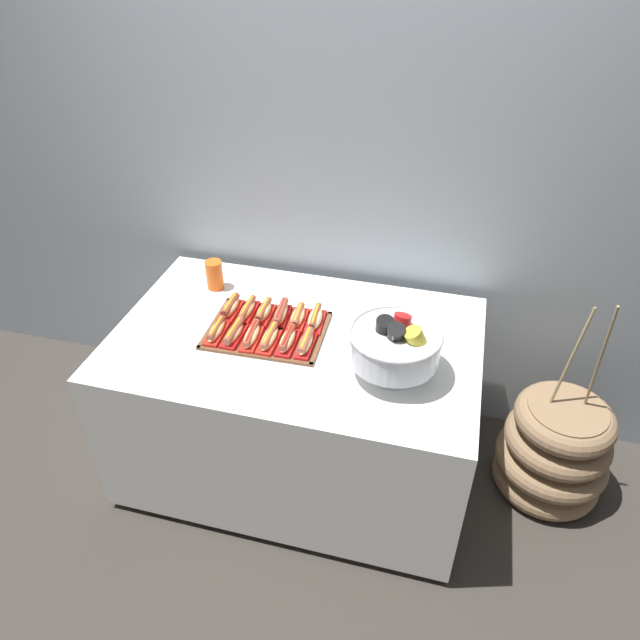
% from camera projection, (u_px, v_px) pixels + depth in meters
% --- Properties ---
extents(ground_plane, '(10.00, 10.00, 0.00)m').
position_uv_depth(ground_plane, '(300.00, 460.00, 2.86)').
color(ground_plane, '#38332D').
extents(back_wall, '(6.00, 0.10, 2.60)m').
position_uv_depth(back_wall, '(331.00, 161.00, 2.54)').
color(back_wall, '#9EA8B2').
rests_on(back_wall, ground_plane).
extents(buffet_table, '(1.51, 0.96, 0.77)m').
position_uv_depth(buffet_table, '(298.00, 400.00, 2.62)').
color(buffet_table, white).
rests_on(buffet_table, ground_plane).
extents(floor_vase, '(0.49, 0.49, 1.04)m').
position_uv_depth(floor_vase, '(554.00, 449.00, 2.60)').
color(floor_vase, '#896B4C').
rests_on(floor_vase, ground_plane).
extents(serving_tray, '(0.49, 0.37, 0.01)m').
position_uv_depth(serving_tray, '(267.00, 331.00, 2.42)').
color(serving_tray, brown).
rests_on(serving_tray, buffet_table).
extents(hot_dog_0, '(0.06, 0.17, 0.06)m').
position_uv_depth(hot_dog_0, '(217.00, 331.00, 2.38)').
color(hot_dog_0, red).
rests_on(hot_dog_0, serving_tray).
extents(hot_dog_1, '(0.07, 0.17, 0.06)m').
position_uv_depth(hot_dog_1, '(234.00, 333.00, 2.36)').
color(hot_dog_1, red).
rests_on(hot_dog_1, serving_tray).
extents(hot_dog_2, '(0.07, 0.18, 0.06)m').
position_uv_depth(hot_dog_2, '(252.00, 336.00, 2.35)').
color(hot_dog_2, red).
rests_on(hot_dog_2, serving_tray).
extents(hot_dog_3, '(0.06, 0.18, 0.06)m').
position_uv_depth(hot_dog_3, '(269.00, 338.00, 2.33)').
color(hot_dog_3, red).
rests_on(hot_dog_3, serving_tray).
extents(hot_dog_4, '(0.07, 0.17, 0.06)m').
position_uv_depth(hot_dog_4, '(287.00, 341.00, 2.32)').
color(hot_dog_4, red).
rests_on(hot_dog_4, serving_tray).
extents(hot_dog_5, '(0.06, 0.17, 0.06)m').
position_uv_depth(hot_dog_5, '(306.00, 343.00, 2.31)').
color(hot_dog_5, red).
rests_on(hot_dog_5, serving_tray).
extents(hot_dog_6, '(0.07, 0.17, 0.06)m').
position_uv_depth(hot_dog_6, '(230.00, 308.00, 2.50)').
color(hot_dog_6, red).
rests_on(hot_dog_6, serving_tray).
extents(hot_dog_7, '(0.06, 0.18, 0.06)m').
position_uv_depth(hot_dog_7, '(247.00, 310.00, 2.49)').
color(hot_dog_7, red).
rests_on(hot_dog_7, serving_tray).
extents(hot_dog_8, '(0.07, 0.16, 0.06)m').
position_uv_depth(hot_dog_8, '(264.00, 312.00, 2.48)').
color(hot_dog_8, red).
rests_on(hot_dog_8, serving_tray).
extents(hot_dog_9, '(0.07, 0.19, 0.06)m').
position_uv_depth(hot_dog_9, '(281.00, 314.00, 2.46)').
color(hot_dog_9, '#B21414').
rests_on(hot_dog_9, serving_tray).
extents(hot_dog_10, '(0.08, 0.17, 0.06)m').
position_uv_depth(hot_dog_10, '(298.00, 317.00, 2.45)').
color(hot_dog_10, red).
rests_on(hot_dog_10, serving_tray).
extents(hot_dog_11, '(0.08, 0.18, 0.06)m').
position_uv_depth(hot_dog_11, '(315.00, 319.00, 2.44)').
color(hot_dog_11, red).
rests_on(hot_dog_11, serving_tray).
extents(punch_bowl, '(0.35, 0.35, 0.26)m').
position_uv_depth(punch_bowl, '(395.00, 344.00, 2.13)').
color(punch_bowl, silver).
rests_on(punch_bowl, buffet_table).
extents(cup_stack, '(0.08, 0.08, 0.14)m').
position_uv_depth(cup_stack, '(214.00, 275.00, 2.66)').
color(cup_stack, '#EA5B19').
rests_on(cup_stack, buffet_table).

